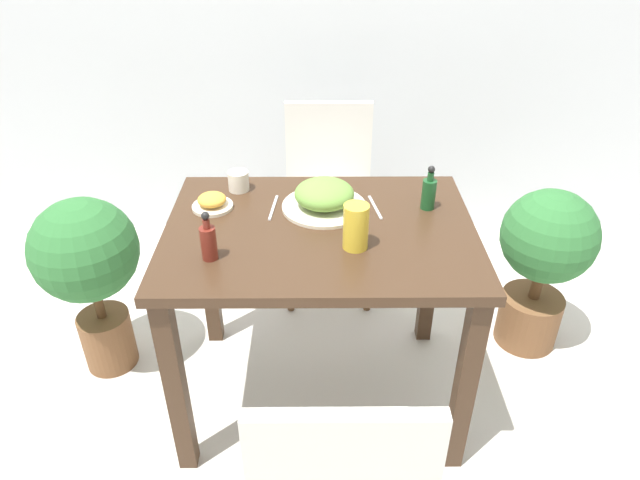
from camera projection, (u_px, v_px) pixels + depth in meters
name	position (u px, v px, depth m)	size (l,w,h in m)	color
ground_plane	(320.00, 390.00, 2.28)	(16.00, 16.00, 0.00)	beige
dining_table	(320.00, 258.00, 1.93)	(1.02, 0.74, 0.77)	#3D2819
chair_far	(329.00, 191.00, 2.66)	(0.42, 0.42, 0.89)	silver
food_plate	(324.00, 197.00, 1.95)	(0.29, 0.29, 0.10)	beige
side_plate	(212.00, 202.00, 1.96)	(0.14, 0.14, 0.05)	beige
drink_cup	(239.00, 181.00, 2.07)	(0.08, 0.08, 0.07)	silver
juice_glass	(356.00, 227.00, 1.73)	(0.08, 0.08, 0.15)	gold
sauce_bottle	(429.00, 192.00, 1.94)	(0.05, 0.05, 0.16)	#194C23
condiment_bottle	(208.00, 241.00, 1.68)	(0.05, 0.05, 0.16)	maroon
fork_utensil	(273.00, 208.00, 1.97)	(0.03, 0.17, 0.00)	silver
spoon_utensil	(375.00, 207.00, 1.97)	(0.04, 0.16, 0.00)	silver
potted_plant_left	(88.00, 264.00, 2.15)	(0.40, 0.40, 0.76)	brown
potted_plant_right	(544.00, 256.00, 2.30)	(0.38, 0.38, 0.73)	brown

